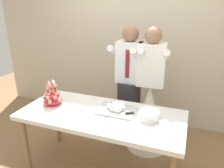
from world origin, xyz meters
TOP-DOWN VIEW (x-y plane):
  - rear_wall at (0.00, 1.45)m, footprint 5.20×0.10m
  - dessert_table at (0.00, 0.00)m, footprint 1.80×0.80m
  - cupcake_stand at (-0.63, 0.01)m, footprint 0.23×0.23m
  - main_cake_tray at (0.15, 0.10)m, footprint 0.42×0.33m
  - plate_stack at (0.52, 0.05)m, footprint 0.21×0.21m
  - person_groom at (0.11, 0.70)m, footprint 0.46×0.49m
  - person_bride at (0.40, 0.66)m, footprint 0.56×0.56m

SIDE VIEW (x-z plane):
  - person_bride at x=0.40m, z-range -0.25..1.41m
  - dessert_table at x=0.00m, z-range 0.31..1.09m
  - person_groom at x=0.11m, z-range -0.08..1.58m
  - main_cake_tray at x=0.15m, z-range 0.75..0.88m
  - plate_stack at x=0.52m, z-range 0.78..0.87m
  - cupcake_stand at x=-0.63m, z-range 0.74..1.05m
  - rear_wall at x=0.00m, z-range 0.00..2.90m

